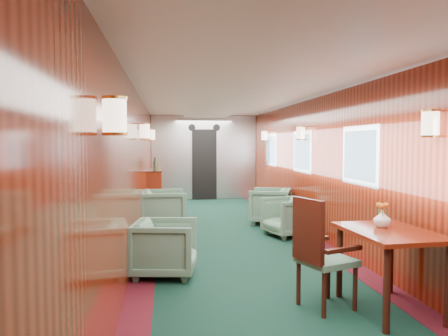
% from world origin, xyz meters
% --- Properties ---
extents(room, '(12.00, 12.10, 2.40)m').
position_xyz_m(room, '(0.00, 0.00, 1.63)').
color(room, black).
rests_on(room, ground).
extents(bulkhead, '(2.98, 0.17, 2.39)m').
position_xyz_m(bulkhead, '(0.00, 5.91, 1.18)').
color(bulkhead, silver).
rests_on(bulkhead, ground).
extents(windows_right, '(0.02, 8.60, 0.80)m').
position_xyz_m(windows_right, '(1.49, 0.25, 1.45)').
color(windows_right, silver).
rests_on(windows_right, ground).
extents(wall_sconces, '(2.97, 7.97, 0.25)m').
position_xyz_m(wall_sconces, '(0.00, 0.57, 1.79)').
color(wall_sconces, '#FEEAC6').
rests_on(wall_sconces, ground).
extents(dining_table, '(0.79, 1.09, 0.79)m').
position_xyz_m(dining_table, '(1.05, -2.64, 0.66)').
color(dining_table, maroon).
rests_on(dining_table, ground).
extents(side_chair, '(0.61, 0.63, 1.09)m').
position_xyz_m(side_chair, '(0.39, -2.51, 0.59)').
color(side_chair, '#204B3B').
rests_on(side_chair, ground).
extents(credenza, '(0.35, 1.12, 1.28)m').
position_xyz_m(credenza, '(-1.34, 3.57, 0.51)').
color(credenza, maroon).
rests_on(credenza, ground).
extents(flower_vase, '(0.17, 0.17, 0.17)m').
position_xyz_m(flower_vase, '(1.05, -2.48, 0.87)').
color(flower_vase, silver).
rests_on(flower_vase, dining_table).
extents(armchair_left_near, '(0.85, 0.83, 0.68)m').
position_xyz_m(armchair_left_near, '(-1.08, -1.22, 0.34)').
color(armchair_left_near, '#204B3B').
rests_on(armchair_left_near, ground).
extents(armchair_left_far, '(0.87, 0.85, 0.75)m').
position_xyz_m(armchair_left_far, '(-1.13, 1.60, 0.38)').
color(armchair_left_far, '#204B3B').
rests_on(armchair_left_far, ground).
extents(armchair_right_near, '(0.92, 0.91, 0.67)m').
position_xyz_m(armchair_right_near, '(1.02, 0.78, 0.34)').
color(armchair_right_near, '#204B3B').
rests_on(armchair_right_near, ground).
extents(armchair_right_far, '(1.00, 0.99, 0.72)m').
position_xyz_m(armchair_right_far, '(0.99, 1.96, 0.36)').
color(armchair_right_far, '#204B3B').
rests_on(armchair_right_far, ground).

